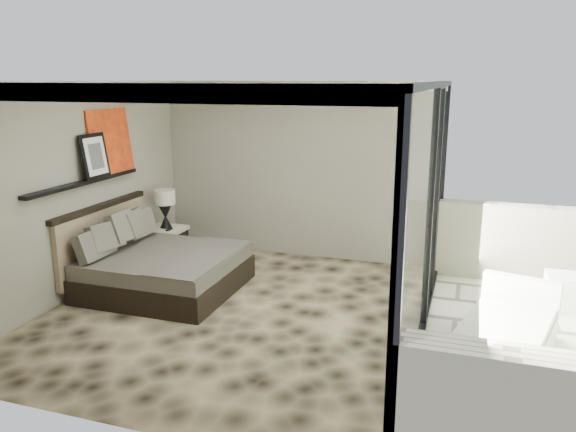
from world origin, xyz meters
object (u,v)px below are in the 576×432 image
(nightstand, at_px, (166,242))
(ottoman, at_px, (564,292))
(table_lamp, at_px, (165,204))
(bed, at_px, (158,267))
(lounger, at_px, (504,338))

(nightstand, xyz_separation_m, ottoman, (5.79, -0.20, -0.06))
(table_lamp, relative_size, ottoman, 1.37)
(bed, distance_m, table_lamp, 1.48)
(nightstand, relative_size, ottoman, 1.28)
(nightstand, xyz_separation_m, table_lamp, (0.00, 0.02, 0.62))
(lounger, bearing_deg, nightstand, 175.09)
(nightstand, distance_m, lounger, 5.33)
(table_lamp, distance_m, ottoman, 5.84)
(table_lamp, height_order, lounger, table_lamp)
(bed, bearing_deg, lounger, -7.36)
(lounger, bearing_deg, table_lamp, 174.86)
(bed, xyz_separation_m, lounger, (4.44, -0.57, -0.12))
(bed, relative_size, table_lamp, 3.23)
(nightstand, height_order, ottoman, nightstand)
(bed, height_order, table_lamp, table_lamp)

